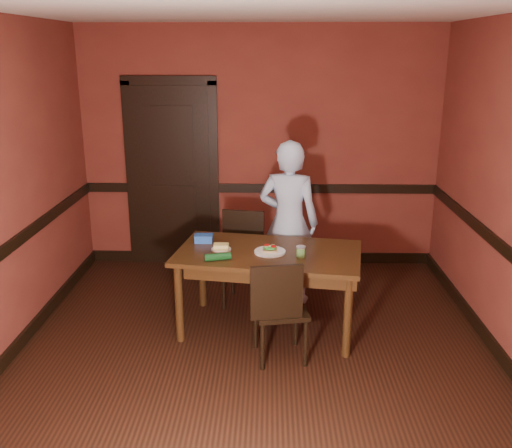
{
  "coord_description": "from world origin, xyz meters",
  "views": [
    {
      "loc": [
        0.11,
        -4.12,
        2.43
      ],
      "look_at": [
        0.0,
        0.35,
        1.05
      ],
      "focal_mm": 40.0,
      "sensor_mm": 36.0,
      "label": 1
    }
  ],
  "objects_px": {
    "chair_near": "(280,308)",
    "sandwich_plate": "(270,251)",
    "person": "(289,223)",
    "dining_table": "(268,290)",
    "chair_far": "(246,260)",
    "sauce_jar": "(301,252)",
    "cheese_saucer": "(221,248)",
    "food_tub": "(204,238)"
  },
  "relations": [
    {
      "from": "sandwich_plate",
      "to": "cheese_saucer",
      "type": "xyz_separation_m",
      "value": [
        -0.43,
        0.06,
        0.0
      ]
    },
    {
      "from": "chair_far",
      "to": "person",
      "type": "xyz_separation_m",
      "value": [
        0.41,
        0.1,
        0.36
      ]
    },
    {
      "from": "person",
      "to": "food_tub",
      "type": "relative_size",
      "value": 9.47
    },
    {
      "from": "person",
      "to": "food_tub",
      "type": "xyz_separation_m",
      "value": [
        -0.78,
        -0.41,
        -0.03
      ]
    },
    {
      "from": "sandwich_plate",
      "to": "sauce_jar",
      "type": "bearing_deg",
      "value": -20.28
    },
    {
      "from": "chair_near",
      "to": "person",
      "type": "relative_size",
      "value": 0.54
    },
    {
      "from": "person",
      "to": "sandwich_plate",
      "type": "relative_size",
      "value": 5.97
    },
    {
      "from": "food_tub",
      "to": "sauce_jar",
      "type": "bearing_deg",
      "value": -24.44
    },
    {
      "from": "chair_far",
      "to": "cheese_saucer",
      "type": "height_order",
      "value": "chair_far"
    },
    {
      "from": "sauce_jar",
      "to": "food_tub",
      "type": "relative_size",
      "value": 0.55
    },
    {
      "from": "sauce_jar",
      "to": "cheese_saucer",
      "type": "bearing_deg",
      "value": 166.94
    },
    {
      "from": "chair_far",
      "to": "chair_near",
      "type": "xyz_separation_m",
      "value": [
        0.32,
        -1.04,
        -0.02
      ]
    },
    {
      "from": "dining_table",
      "to": "chair_far",
      "type": "relative_size",
      "value": 1.75
    },
    {
      "from": "person",
      "to": "dining_table",
      "type": "bearing_deg",
      "value": 85.79
    },
    {
      "from": "chair_near",
      "to": "chair_far",
      "type": "bearing_deg",
      "value": -83.28
    },
    {
      "from": "sauce_jar",
      "to": "food_tub",
      "type": "xyz_separation_m",
      "value": [
        -0.87,
        0.37,
        -0.01
      ]
    },
    {
      "from": "sandwich_plate",
      "to": "food_tub",
      "type": "distance_m",
      "value": 0.66
    },
    {
      "from": "chair_near",
      "to": "person",
      "type": "height_order",
      "value": "person"
    },
    {
      "from": "chair_far",
      "to": "chair_near",
      "type": "bearing_deg",
      "value": -63.02
    },
    {
      "from": "dining_table",
      "to": "sandwich_plate",
      "type": "relative_size",
      "value": 5.84
    },
    {
      "from": "person",
      "to": "cheese_saucer",
      "type": "bearing_deg",
      "value": 58.01
    },
    {
      "from": "dining_table",
      "to": "cheese_saucer",
      "type": "distance_m",
      "value": 0.57
    },
    {
      "from": "chair_far",
      "to": "sandwich_plate",
      "type": "relative_size",
      "value": 3.34
    },
    {
      "from": "chair_far",
      "to": "food_tub",
      "type": "distance_m",
      "value": 0.58
    },
    {
      "from": "person",
      "to": "food_tub",
      "type": "distance_m",
      "value": 0.89
    },
    {
      "from": "person",
      "to": "sauce_jar",
      "type": "height_order",
      "value": "person"
    },
    {
      "from": "dining_table",
      "to": "person",
      "type": "distance_m",
      "value": 0.8
    },
    {
      "from": "chair_far",
      "to": "chair_near",
      "type": "relative_size",
      "value": 1.04
    },
    {
      "from": "dining_table",
      "to": "sandwich_plate",
      "type": "bearing_deg",
      "value": -62.95
    },
    {
      "from": "person",
      "to": "chair_near",
      "type": "bearing_deg",
      "value": 97.65
    },
    {
      "from": "chair_far",
      "to": "sauce_jar",
      "type": "xyz_separation_m",
      "value": [
        0.5,
        -0.68,
        0.34
      ]
    },
    {
      "from": "cheese_saucer",
      "to": "person",
      "type": "bearing_deg",
      "value": 45.63
    },
    {
      "from": "dining_table",
      "to": "sandwich_plate",
      "type": "height_order",
      "value": "sandwich_plate"
    },
    {
      "from": "chair_near",
      "to": "person",
      "type": "distance_m",
      "value": 1.2
    },
    {
      "from": "chair_near",
      "to": "person",
      "type": "xyz_separation_m",
      "value": [
        0.09,
        1.14,
        0.37
      ]
    },
    {
      "from": "sandwich_plate",
      "to": "sauce_jar",
      "type": "distance_m",
      "value": 0.28
    },
    {
      "from": "sandwich_plate",
      "to": "sauce_jar",
      "type": "relative_size",
      "value": 2.87
    },
    {
      "from": "chair_near",
      "to": "cheese_saucer",
      "type": "relative_size",
      "value": 5.01
    },
    {
      "from": "chair_near",
      "to": "sandwich_plate",
      "type": "height_order",
      "value": "chair_near"
    },
    {
      "from": "sauce_jar",
      "to": "chair_far",
      "type": "bearing_deg",
      "value": 126.11
    },
    {
      "from": "sauce_jar",
      "to": "food_tub",
      "type": "height_order",
      "value": "sauce_jar"
    },
    {
      "from": "sauce_jar",
      "to": "food_tub",
      "type": "distance_m",
      "value": 0.94
    }
  ]
}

